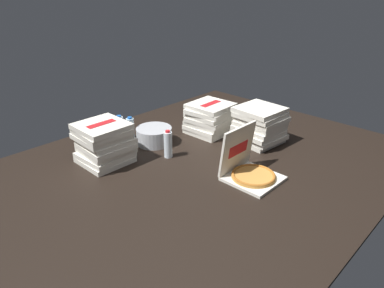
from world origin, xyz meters
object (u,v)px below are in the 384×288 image
(pizza_stack_left_near, at_px, (260,125))
(water_bottle_0, at_px, (168,144))
(water_bottle_3, at_px, (131,130))
(ice_bucket, at_px, (154,136))
(pizza_stack_center_far, at_px, (104,143))
(water_bottle_2, at_px, (120,128))
(water_bottle_1, at_px, (119,135))
(open_pizza_box, at_px, (249,169))
(pizza_stack_center_near, at_px, (210,118))

(pizza_stack_left_near, height_order, water_bottle_0, pizza_stack_left_near)
(pizza_stack_left_near, xyz_separation_m, water_bottle_0, (-0.72, 0.35, -0.05))
(water_bottle_3, bearing_deg, ice_bucket, -56.10)
(pizza_stack_center_far, bearing_deg, water_bottle_3, 23.44)
(pizza_stack_center_far, relative_size, water_bottle_0, 1.70)
(water_bottle_0, relative_size, water_bottle_2, 1.00)
(ice_bucket, xyz_separation_m, water_bottle_0, (-0.09, -0.27, 0.04))
(water_bottle_1, relative_size, water_bottle_2, 1.00)
(ice_bucket, bearing_deg, water_bottle_3, 123.90)
(pizza_stack_center_far, xyz_separation_m, water_bottle_1, (0.22, 0.13, -0.05))
(open_pizza_box, height_order, pizza_stack_center_far, open_pizza_box)
(ice_bucket, height_order, water_bottle_0, water_bottle_0)
(pizza_stack_center_near, height_order, pizza_stack_center_far, pizza_stack_center_far)
(ice_bucket, relative_size, water_bottle_1, 1.34)
(water_bottle_0, bearing_deg, water_bottle_3, 92.99)
(pizza_stack_center_near, bearing_deg, water_bottle_3, 150.25)
(pizza_stack_center_near, relative_size, water_bottle_1, 1.74)
(pizza_stack_center_far, height_order, water_bottle_0, pizza_stack_center_far)
(pizza_stack_left_near, relative_size, water_bottle_0, 1.78)
(pizza_stack_center_far, distance_m, water_bottle_1, 0.26)
(pizza_stack_left_near, bearing_deg, open_pizza_box, -151.93)
(pizza_stack_center_near, bearing_deg, water_bottle_1, 156.73)
(pizza_stack_left_near, xyz_separation_m, water_bottle_3, (-0.75, 0.79, -0.05))
(open_pizza_box, bearing_deg, pizza_stack_center_far, 120.39)
(ice_bucket, relative_size, water_bottle_3, 1.34)
(pizza_stack_center_near, distance_m, water_bottle_2, 0.79)
(pizza_stack_left_near, bearing_deg, water_bottle_1, 139.05)
(open_pizza_box, height_order, water_bottle_2, open_pizza_box)
(open_pizza_box, distance_m, ice_bucket, 0.92)
(water_bottle_0, bearing_deg, pizza_stack_center_near, 8.81)
(water_bottle_2, bearing_deg, water_bottle_0, -83.12)
(water_bottle_1, bearing_deg, pizza_stack_center_near, -23.27)
(pizza_stack_center_near, distance_m, pizza_stack_center_far, 0.99)
(pizza_stack_center_far, xyz_separation_m, water_bottle_0, (0.38, -0.29, -0.05))
(pizza_stack_center_near, bearing_deg, pizza_stack_center_far, 168.57)
(pizza_stack_center_near, xyz_separation_m, water_bottle_0, (-0.59, -0.09, -0.03))
(pizza_stack_center_near, bearing_deg, water_bottle_0, -171.19)
(pizza_stack_center_near, relative_size, ice_bucket, 1.30)
(pizza_stack_center_far, height_order, water_bottle_1, pizza_stack_center_far)
(open_pizza_box, distance_m, pizza_stack_center_near, 0.85)
(ice_bucket, distance_m, water_bottle_0, 0.29)
(open_pizza_box, relative_size, water_bottle_2, 1.62)
(pizza_stack_center_near, relative_size, pizza_stack_left_near, 0.98)
(water_bottle_2, bearing_deg, ice_bucket, -59.46)
(open_pizza_box, bearing_deg, pizza_stack_left_near, 28.07)
(pizza_stack_center_near, distance_m, water_bottle_1, 0.82)
(pizza_stack_left_near, bearing_deg, water_bottle_2, 131.55)
(pizza_stack_left_near, distance_m, water_bottle_0, 0.80)
(open_pizza_box, distance_m, water_bottle_3, 1.11)
(water_bottle_3, bearing_deg, water_bottle_1, -168.57)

